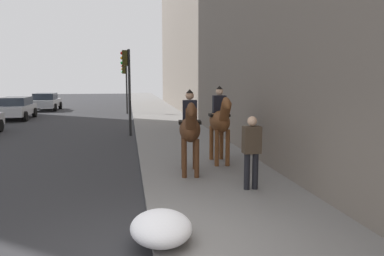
{
  "coord_description": "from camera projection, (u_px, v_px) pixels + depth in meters",
  "views": [
    {
      "loc": [
        -5.39,
        0.32,
        2.68
      ],
      "look_at": [
        4.0,
        -1.29,
        1.4
      ],
      "focal_mm": 34.94,
      "sensor_mm": 36.0,
      "label": 1
    }
  ],
  "objects": [
    {
      "name": "snow_pile_near",
      "position": [
        161.0,
        227.0,
        5.88
      ],
      "size": [
        1.27,
        0.98,
        0.44
      ],
      "primitive_type": "ellipsoid",
      "color": "white",
      "rests_on": "sidewalk_slab"
    },
    {
      "name": "car_near_lane",
      "position": [
        46.0,
        101.0,
        30.89
      ],
      "size": [
        3.81,
        2.03,
        1.44
      ],
      "rotation": [
        0.0,
        0.0,
        -0.0
      ],
      "color": "#B7BABF",
      "rests_on": "ground"
    },
    {
      "name": "mounted_horse_near",
      "position": [
        190.0,
        128.0,
        9.87
      ],
      "size": [
        2.15,
        0.74,
        2.26
      ],
      "rotation": [
        0.0,
        0.0,
        3.02
      ],
      "color": "#4C2B16",
      "rests_on": "sidewalk_slab"
    },
    {
      "name": "car_far_lane",
      "position": [
        15.0,
        108.0,
        24.2
      ],
      "size": [
        4.12,
        2.05,
        1.44
      ],
      "rotation": [
        0.0,
        0.0,
        3.15
      ],
      "color": "#B7BABF",
      "rests_on": "ground"
    },
    {
      "name": "traffic_light_near_curb",
      "position": [
        127.0,
        78.0,
        17.11
      ],
      "size": [
        0.2,
        0.44,
        3.98
      ],
      "color": "black",
      "rests_on": "ground"
    },
    {
      "name": "mounted_horse_far",
      "position": [
        220.0,
        120.0,
        11.15
      ],
      "size": [
        2.15,
        0.63,
        2.33
      ],
      "rotation": [
        0.0,
        0.0,
        3.1
      ],
      "color": "brown",
      "rests_on": "sidewalk_slab"
    },
    {
      "name": "sidewalk_slab",
      "position": [
        268.0,
        243.0,
        5.98
      ],
      "size": [
        120.0,
        3.69,
        0.12
      ],
      "primitive_type": "cube",
      "color": "slate",
      "rests_on": "ground"
    },
    {
      "name": "pedestrian_greeting",
      "position": [
        252.0,
        148.0,
        8.54
      ],
      "size": [
        0.27,
        0.4,
        1.7
      ],
      "rotation": [
        0.0,
        0.0,
        0.02
      ],
      "color": "black",
      "rests_on": "sidewalk_slab"
    },
    {
      "name": "traffic_light_far_curb",
      "position": [
        125.0,
        80.0,
        27.8
      ],
      "size": [
        0.2,
        0.44,
        3.74
      ],
      "color": "black",
      "rests_on": "ground"
    }
  ]
}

